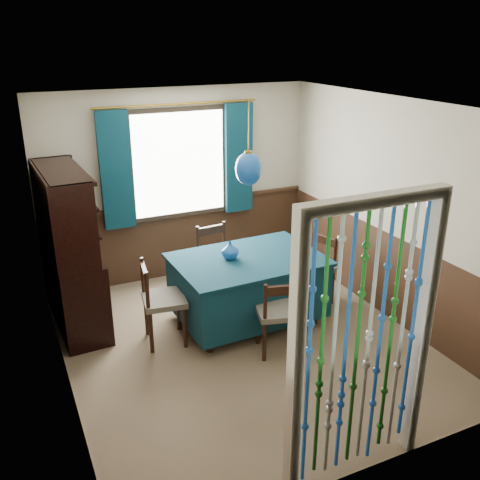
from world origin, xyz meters
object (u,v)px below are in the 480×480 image
chair_far (217,260)px  bowl_shelf (74,224)px  vase_sideboard (69,230)px  sideboard (72,273)px  vase_table (230,251)px  chair_left (161,300)px  chair_near (279,313)px  dining_table (248,285)px  chair_right (315,268)px  pendant_lamp (249,169)px

chair_far → bowl_shelf: 1.85m
vase_sideboard → sideboard: bearing=-99.0°
sideboard → vase_sideboard: 0.54m
chair_far → vase_table: (-0.12, -0.68, 0.39)m
chair_left → chair_near: bearing=63.5°
dining_table → bowl_shelf: 2.00m
chair_right → bowl_shelf: bearing=62.4°
chair_far → chair_right: 1.21m
vase_sideboard → chair_near: bearing=-47.4°
chair_near → pendant_lamp: (0.00, 0.72, 1.34)m
chair_left → dining_table: bearing=99.1°
vase_sideboard → chair_far: bearing=-13.8°
sideboard → pendant_lamp: pendant_lamp is taller
chair_far → pendant_lamp: size_ratio=1.03×
pendant_lamp → vase_sideboard: (-1.73, 1.16, -0.80)m
sideboard → chair_left: bearing=-48.4°
chair_right → chair_far: bearing=39.0°
dining_table → pendant_lamp: bearing=-65.1°
dining_table → vase_table: vase_table is taller
chair_near → vase_sideboard: vase_sideboard is taller
dining_table → bowl_shelf: size_ratio=8.80×
chair_near → chair_left: size_ratio=0.94×
chair_near → pendant_lamp: bearing=105.2°
chair_far → chair_right: bearing=140.4°
vase_table → bowl_shelf: 1.67m
vase_table → vase_sideboard: bearing=145.0°
bowl_shelf → vase_sideboard: bearing=90.0°
sideboard → pendant_lamp: bearing=-26.1°
dining_table → chair_left: size_ratio=1.80×
chair_left → vase_table: size_ratio=5.04×
chair_far → sideboard: size_ratio=0.50×
sideboard → bowl_shelf: bearing=-75.6°
chair_left → chair_right: chair_left is taller
chair_right → vase_table: size_ratio=4.71×
chair_right → dining_table: bearing=77.4°
bowl_shelf → chair_right: bearing=-10.9°
dining_table → vase_sideboard: bearing=144.5°
chair_near → chair_far: bearing=107.6°
bowl_shelf → chair_far: bearing=5.8°
chair_far → dining_table: bearing=89.5°
chair_left → vase_sideboard: size_ratio=4.64×
pendant_lamp → dining_table: bearing=116.6°
chair_far → chair_near: bearing=87.1°
chair_far → sideboard: sideboard is taller
chair_right → sideboard: sideboard is taller
chair_far → pendant_lamp: 1.52m
vase_table → bowl_shelf: bowl_shelf is taller
dining_table → chair_left: chair_left is taller
dining_table → chair_right: 0.94m
dining_table → chair_far: (-0.06, 0.75, 0.03)m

